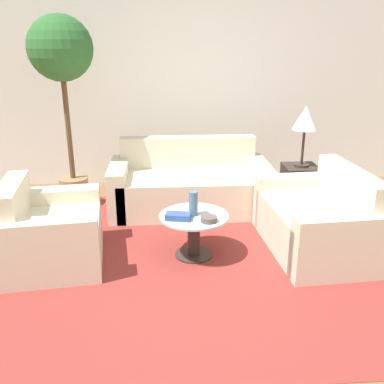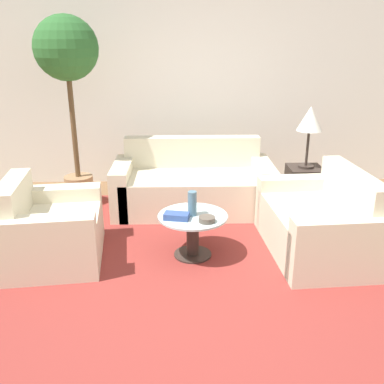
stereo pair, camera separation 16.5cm
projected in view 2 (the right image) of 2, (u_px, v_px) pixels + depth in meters
The scene contains 13 objects.
ground_plane at pixel (205, 305), 3.31m from camera, with size 14.00×14.00×0.00m, color brown.
wall_back at pixel (193, 89), 5.77m from camera, with size 10.00×0.06×2.60m.
rug at pixel (193, 255), 4.06m from camera, with size 3.53×3.32×0.01m.
sofa_main at pixel (193, 186), 5.13m from camera, with size 1.85×0.88×0.81m.
armchair at pixel (48, 232), 3.91m from camera, with size 0.92×1.06×0.78m.
loveseat at pixel (322, 224), 4.07m from camera, with size 0.93×1.37×0.79m.
coffee_table at pixel (193, 230), 3.97m from camera, with size 0.65×0.65×0.41m.
side_table at pixel (304, 190), 5.00m from camera, with size 0.39×0.39×0.55m.
table_lamp at pixel (310, 121), 4.73m from camera, with size 0.28×0.28×0.70m.
potted_plant at pixel (68, 65), 4.77m from camera, with size 0.71×0.71×2.20m.
vase at pixel (192, 203), 3.88m from camera, with size 0.08×0.08×0.23m.
bowl at pixel (207, 219), 3.77m from camera, with size 0.15×0.15×0.05m.
book_stack at pixel (177, 216), 3.83m from camera, with size 0.24×0.16×0.06m.
Camera 2 is at (-0.17, -2.81, 1.94)m, focal length 40.00 mm.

